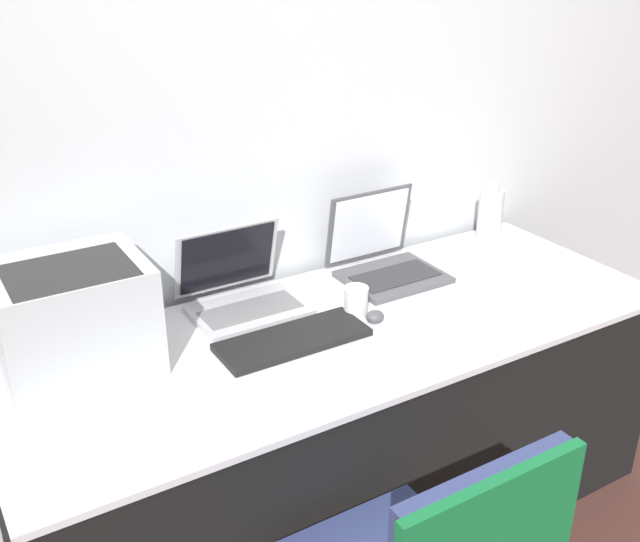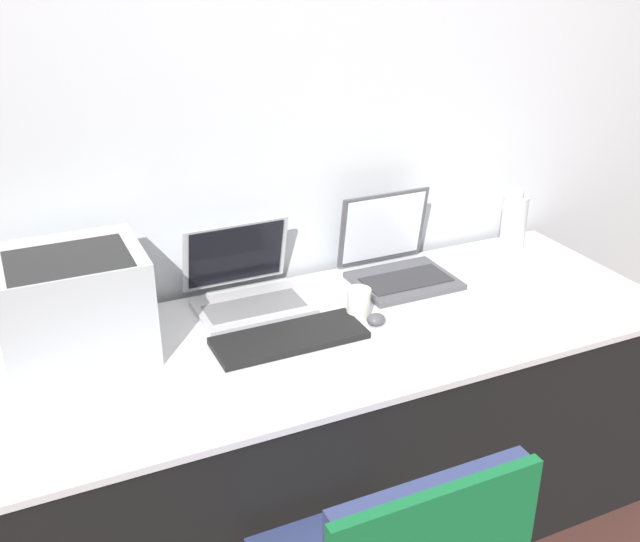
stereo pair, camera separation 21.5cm
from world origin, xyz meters
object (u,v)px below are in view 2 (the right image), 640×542
Objects in this scene: laptop_left at (247,287)px; external_keyboard at (289,338)px; mouse at (376,319)px; metal_pitcher at (514,220)px; laptop_right at (396,261)px; coffee_cup at (358,303)px; printer at (73,302)px.

external_keyboard is (0.03, -0.28, -0.04)m from laptop_left.
laptop_left is 0.78× the size of external_keyboard.
mouse is (0.30, -0.30, -0.04)m from laptop_left.
external_keyboard is 1.90× the size of metal_pitcher.
laptop_right is 3.51× the size of coffee_cup.
coffee_cup is 0.08m from mouse.
laptop_right is 0.32m from coffee_cup.
printer is 0.86m from mouse.
laptop_left is 1.06× the size of laptop_right.
coffee_cup is 1.60× the size of mouse.
printer is 1.58m from metal_pitcher.
laptop_right is at bearing -174.31° from metal_pitcher.
metal_pitcher is (0.52, 0.05, 0.05)m from laptop_right.
mouse is (0.03, -0.07, -0.03)m from coffee_cup.
laptop_right reaches higher than mouse.
laptop_left is 5.93× the size of mouse.
metal_pitcher is at bearing 5.69° from laptop_right.
mouse is (0.83, -0.20, -0.14)m from printer.
printer is at bearing 170.55° from coffee_cup.
laptop_right is at bearing -3.27° from laptop_left.
coffee_cup is 0.81m from metal_pitcher.
printer is 0.55m from laptop_left.
external_keyboard is at bearing -163.59° from metal_pitcher.
laptop_left is 1.49× the size of metal_pitcher.
mouse is (0.27, -0.02, 0.01)m from external_keyboard.
external_keyboard is at bearing -153.38° from laptop_right.
coffee_cup is (0.28, -0.23, -0.01)m from laptop_left.
laptop_left is at bearing 176.73° from laptop_right.
laptop_right is 5.62× the size of mouse.
laptop_right is at bearing 50.13° from mouse.
mouse reaches higher than external_keyboard.
coffee_cup is (-0.25, -0.20, -0.01)m from laptop_right.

